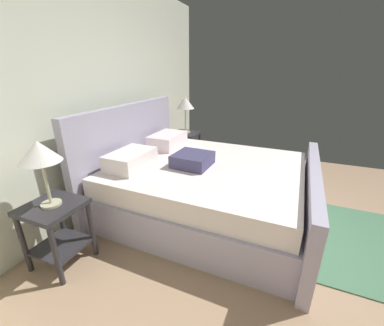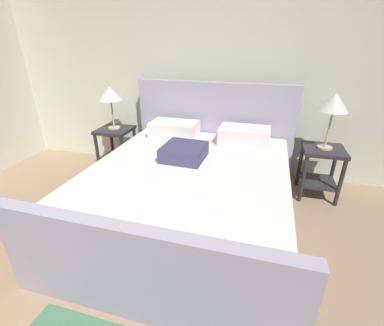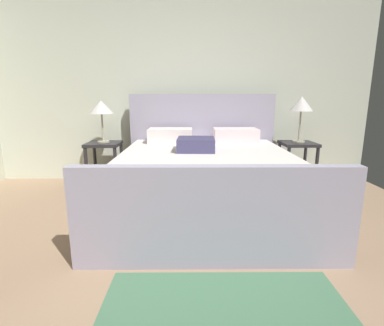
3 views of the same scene
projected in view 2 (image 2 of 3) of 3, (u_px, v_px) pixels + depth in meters
name	position (u px, v px, depth m)	size (l,w,h in m)	color
wall_back	(199.00, 68.00, 3.44)	(5.46, 0.12, 2.74)	silver
bed	(191.00, 188.00, 2.67)	(2.04, 2.34, 1.24)	#A6A0B9
nightstand_right	(321.00, 164.00, 3.05)	(0.44, 0.44, 0.60)	#29272B
table_lamp_right	(334.00, 104.00, 2.76)	(0.30, 0.30, 0.61)	#B7B293
nightstand_left	(116.00, 142.00, 3.71)	(0.44, 0.44, 0.60)	#29272B
table_lamp_left	(110.00, 95.00, 3.44)	(0.31, 0.31, 0.55)	#B7B293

